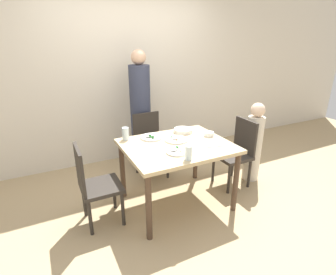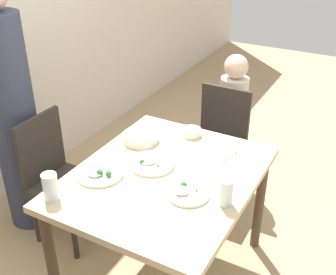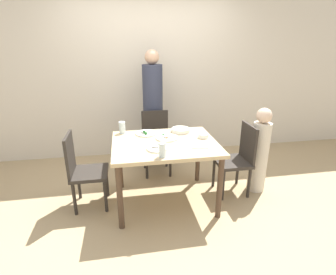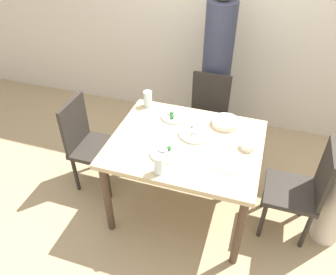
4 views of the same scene
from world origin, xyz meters
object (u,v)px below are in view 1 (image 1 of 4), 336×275
at_px(bowl_curry, 183,130).
at_px(glass_water_tall, 125,134).
at_px(chair_adult_spot, 150,143).
at_px(chair_child_spot, 237,151).
at_px(person_child, 254,144).
at_px(plate_rice_adult, 151,137).
at_px(person_adult, 141,114).

height_order(bowl_curry, glass_water_tall, glass_water_tall).
bearing_deg(chair_adult_spot, glass_water_tall, -137.74).
relative_size(chair_adult_spot, bowl_curry, 3.91).
height_order(chair_child_spot, bowl_curry, chair_child_spot).
bearing_deg(chair_adult_spot, person_child, -32.42).
relative_size(person_child, glass_water_tall, 7.51).
height_order(chair_adult_spot, plate_rice_adult, chair_adult_spot).
height_order(chair_adult_spot, glass_water_tall, glass_water_tall).
relative_size(chair_child_spot, bowl_curry, 3.91).
xyz_separation_m(chair_adult_spot, person_child, (1.19, -0.75, 0.04)).
bearing_deg(chair_adult_spot, bowl_curry, -64.01).
height_order(chair_child_spot, glass_water_tall, glass_water_tall).
height_order(person_child, bowl_curry, person_child).
height_order(person_child, plate_rice_adult, person_child).
distance_m(person_child, plate_rice_adult, 1.42).
height_order(person_adult, person_child, person_adult).
distance_m(chair_adult_spot, person_adult, 0.46).
relative_size(bowl_curry, plate_rice_adult, 0.87).
xyz_separation_m(chair_child_spot, person_child, (0.28, -0.00, 0.04)).
height_order(bowl_curry, plate_rice_adult, plate_rice_adult).
height_order(chair_adult_spot, chair_child_spot, same).
height_order(person_adult, bowl_curry, person_adult).
bearing_deg(chair_child_spot, plate_rice_adult, -102.74).
bearing_deg(person_adult, plate_rice_adult, -102.73).
bearing_deg(person_child, bowl_curry, 164.89).
distance_m(chair_adult_spot, chair_child_spot, 1.18).
relative_size(person_adult, bowl_curry, 7.59).
bearing_deg(chair_child_spot, person_adult, -139.67).
bearing_deg(person_adult, glass_water_tall, -122.15).
xyz_separation_m(person_child, bowl_curry, (-0.94, 0.26, 0.26)).
height_order(chair_child_spot, plate_rice_adult, chair_child_spot).
xyz_separation_m(chair_adult_spot, plate_rice_adult, (-0.19, -0.51, 0.30)).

